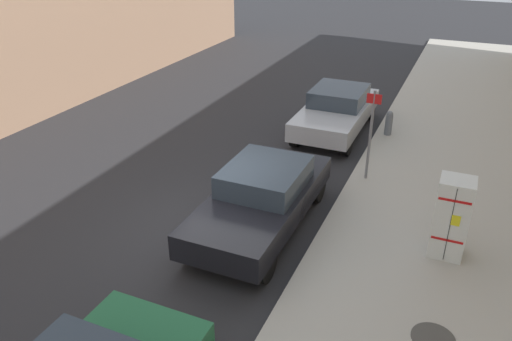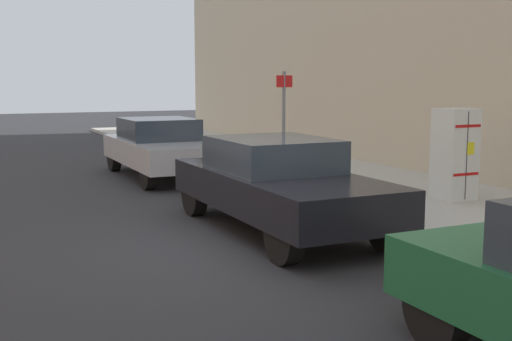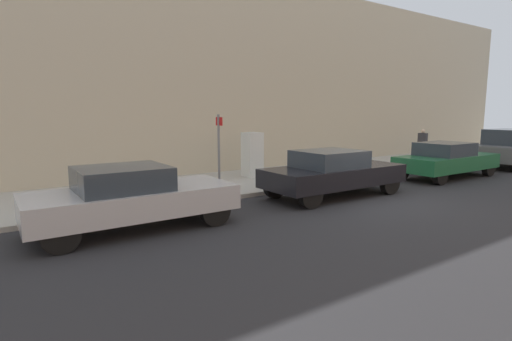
# 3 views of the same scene
# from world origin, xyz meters

# --- Properties ---
(ground_plane) EXTENTS (80.00, 80.00, 0.00)m
(ground_plane) POSITION_xyz_m (0.00, 0.00, 0.00)
(ground_plane) COLOR #28282B
(sidewalk_slab) EXTENTS (4.36, 44.00, 0.13)m
(sidewalk_slab) POSITION_xyz_m (-4.45, 0.00, 0.06)
(sidewalk_slab) COLOR #B2ADA0
(sidewalk_slab) RESTS_ON ground
(discarded_refrigerator) EXTENTS (0.65, 0.62, 1.67)m
(discarded_refrigerator) POSITION_xyz_m (-4.84, -0.91, 0.96)
(discarded_refrigerator) COLOR silver
(discarded_refrigerator) RESTS_ON sidewalk_slab
(manhole_cover) EXTENTS (0.70, 0.70, 0.02)m
(manhole_cover) POSITION_xyz_m (-4.88, 1.59, 0.13)
(manhole_cover) COLOR #47443F
(manhole_cover) RESTS_ON sidewalk_slab
(street_sign_post) EXTENTS (0.36, 0.07, 2.36)m
(street_sign_post) POSITION_xyz_m (-2.66, -3.54, 1.45)
(street_sign_post) COLOR slate
(street_sign_post) RESTS_ON sidewalk_slab
(fire_hydrant) EXTENTS (0.22, 0.22, 0.77)m
(fire_hydrant) POSITION_xyz_m (-2.64, -6.76, 0.52)
(fire_hydrant) COLOR slate
(fire_hydrant) RESTS_ON sidewalk_slab
(parked_sedan_silver) EXTENTS (1.83, 4.39, 1.40)m
(parked_sedan_silver) POSITION_xyz_m (-0.99, -6.66, 0.73)
(parked_sedan_silver) COLOR silver
(parked_sedan_silver) RESTS_ON ground
(parked_sedan_dark) EXTENTS (1.84, 4.53, 1.42)m
(parked_sedan_dark) POSITION_xyz_m (-0.99, -0.54, 0.74)
(parked_sedan_dark) COLOR black
(parked_sedan_dark) RESTS_ON ground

